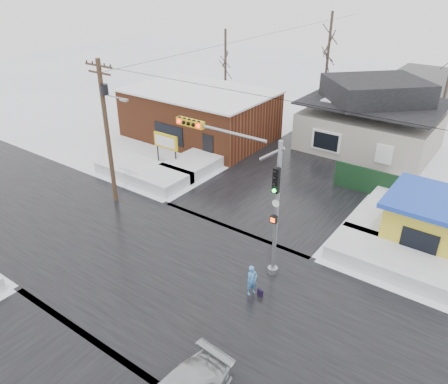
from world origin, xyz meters
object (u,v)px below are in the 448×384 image
Objects in this scene: utility_pole at (107,126)px; pedestrian at (252,281)px; traffic_signal at (248,183)px; marquee_sign at (166,142)px; kiosk at (430,222)px.

utility_pole reaches higher than pedestrian.
pedestrian is at bearing -11.55° from utility_pole.
marquee_sign is at bearing 150.28° from traffic_signal.
traffic_signal is 1.52× the size of kiosk.
traffic_signal reaches higher than marquee_sign.
pedestrian is (-5.50, -8.93, -0.70)m from kiosk.
marquee_sign is 0.55× the size of kiosk.
utility_pole is at bearing -159.56° from kiosk.
traffic_signal is 2.75× the size of marquee_sign.
utility_pole reaches higher than marquee_sign.
pedestrian is at bearing -121.62° from kiosk.
utility_pole is at bearing 177.05° from traffic_signal.
marquee_sign is at bearing -178.45° from kiosk.
traffic_signal reaches higher than pedestrian.
utility_pole is at bearing -79.87° from marquee_sign.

